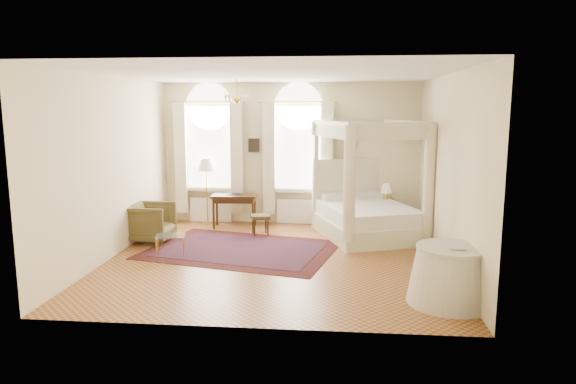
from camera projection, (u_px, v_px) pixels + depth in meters
The scene contains 18 objects.
ground at pixel (275, 259), 9.37m from camera, with size 6.00×6.00×0.00m, color #A4602F.
room_walls at pixel (275, 150), 9.05m from camera, with size 6.00×6.00×6.00m.
window_left at pixel (210, 161), 12.12m from camera, with size 1.62×0.27×3.29m.
window_right at pixel (298, 161), 11.93m from camera, with size 1.62×0.27×3.29m.
chandelier at pixel (237, 98), 10.16m from camera, with size 0.51×0.45×0.50m.
wall_pictures at pixel (294, 144), 11.97m from camera, with size 2.54×0.03×0.39m.
canopy_bed at pixel (368, 211), 10.87m from camera, with size 2.48×2.73×2.45m.
nightstand at pixel (384, 214), 11.77m from camera, with size 0.45×0.41×0.64m, color #311E0D.
nightstand_lamp at pixel (386, 189), 11.61m from camera, with size 0.26×0.26×0.38m.
writing_desk at pixel (234, 199), 11.73m from camera, with size 1.04×0.57×0.76m.
laptop at pixel (236, 194), 11.75m from camera, with size 0.35×0.22×0.03m, color black.
stool at pixel (260, 218), 11.06m from camera, with size 0.48×0.48×0.44m.
armchair at pixel (150, 222), 10.51m from camera, with size 0.85×0.88×0.80m, color #4A401F.
coffee_table at pixel (170, 237), 9.54m from camera, with size 0.64×0.52×0.38m.
floor_lamp at pixel (206, 168), 11.98m from camera, with size 0.40×0.40×1.56m.
oriental_rug at pixel (241, 249), 9.95m from camera, with size 3.98×3.25×0.01m.
side_table at pixel (450, 275), 7.20m from camera, with size 1.20×1.20×0.82m.
book at pixel (449, 247), 7.06m from camera, with size 0.21×0.28×0.03m, color black.
Camera 1 is at (1.06, -8.99, 2.73)m, focal length 32.00 mm.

